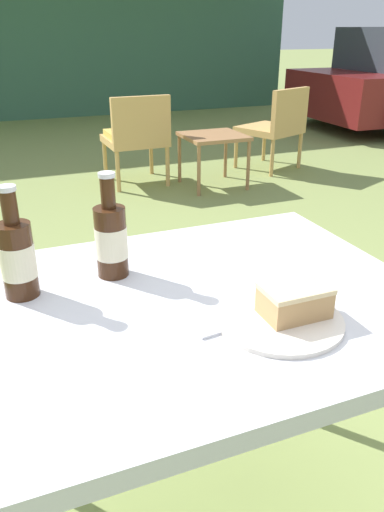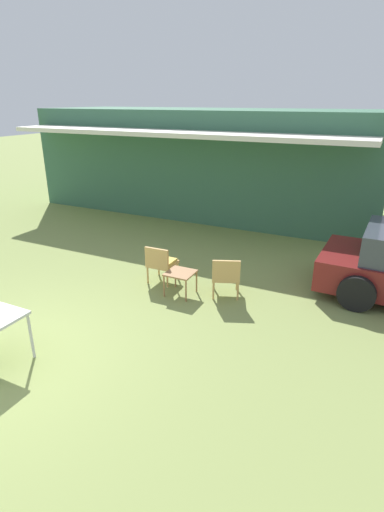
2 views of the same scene
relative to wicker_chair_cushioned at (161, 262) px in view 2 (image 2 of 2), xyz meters
name	(u,v)px [view 2 (image 2 of 2)]	position (x,y,z in m)	size (l,w,h in m)	color
cabin_building	(207,161)	(-1.55, 5.66, 1.15)	(10.68, 4.68, 3.15)	#38664C
wicker_chair_cushioned	(161,262)	(0.00, 0.00, 0.00)	(0.51, 0.51, 0.77)	tan
wicker_chair_plain	(226,275)	(1.38, -0.02, 0.00)	(0.65, 0.65, 0.77)	tan
garden_side_table	(180,275)	(0.59, -0.31, -0.04)	(0.50, 0.49, 0.45)	#996B42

